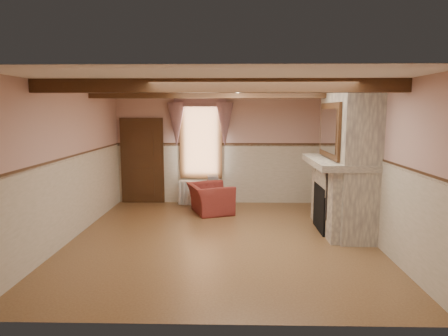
{
  "coord_description": "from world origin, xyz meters",
  "views": [
    {
      "loc": [
        0.22,
        -7.1,
        2.32
      ],
      "look_at": [
        0.04,
        0.8,
        1.21
      ],
      "focal_mm": 32.0,
      "sensor_mm": 36.0,
      "label": 1
    }
  ],
  "objects_px": {
    "armchair": "(210,198)",
    "radiator": "(192,193)",
    "bowl": "(340,158)",
    "side_table": "(212,194)",
    "oil_lamp": "(334,150)",
    "mantel_clock": "(329,150)"
  },
  "relations": [
    {
      "from": "armchair",
      "to": "bowl",
      "type": "distance_m",
      "value": 3.16
    },
    {
      "from": "armchair",
      "to": "radiator",
      "type": "bearing_deg",
      "value": 12.55
    },
    {
      "from": "side_table",
      "to": "bowl",
      "type": "xyz_separation_m",
      "value": [
        2.57,
        -2.27,
        1.19
      ]
    },
    {
      "from": "side_table",
      "to": "oil_lamp",
      "type": "distance_m",
      "value": 3.39
    },
    {
      "from": "radiator",
      "to": "bowl",
      "type": "distance_m",
      "value": 3.98
    },
    {
      "from": "side_table",
      "to": "radiator",
      "type": "xyz_separation_m",
      "value": [
        -0.49,
        0.0,
        0.02
      ]
    },
    {
      "from": "oil_lamp",
      "to": "side_table",
      "type": "bearing_deg",
      "value": 145.02
    },
    {
      "from": "side_table",
      "to": "oil_lamp",
      "type": "relative_size",
      "value": 2.05
    },
    {
      "from": "side_table",
      "to": "radiator",
      "type": "bearing_deg",
      "value": 180.0
    },
    {
      "from": "armchair",
      "to": "radiator",
      "type": "distance_m",
      "value": 0.93
    },
    {
      "from": "radiator",
      "to": "oil_lamp",
      "type": "distance_m",
      "value": 3.76
    },
    {
      "from": "bowl",
      "to": "mantel_clock",
      "type": "xyz_separation_m",
      "value": [
        0.0,
        0.92,
        0.06
      ]
    },
    {
      "from": "oil_lamp",
      "to": "mantel_clock",
      "type": "bearing_deg",
      "value": 90.0
    },
    {
      "from": "side_table",
      "to": "bowl",
      "type": "relative_size",
      "value": 1.6
    },
    {
      "from": "side_table",
      "to": "radiator",
      "type": "height_order",
      "value": "radiator"
    },
    {
      "from": "side_table",
      "to": "radiator",
      "type": "distance_m",
      "value": 0.49
    },
    {
      "from": "bowl",
      "to": "side_table",
      "type": "bearing_deg",
      "value": 138.5
    },
    {
      "from": "armchair",
      "to": "bowl",
      "type": "bearing_deg",
      "value": -140.47
    },
    {
      "from": "armchair",
      "to": "bowl",
      "type": "xyz_separation_m",
      "value": [
        2.55,
        -1.49,
        1.13
      ]
    },
    {
      "from": "oil_lamp",
      "to": "armchair",
      "type": "bearing_deg",
      "value": 158.28
    },
    {
      "from": "bowl",
      "to": "mantel_clock",
      "type": "bearing_deg",
      "value": 90.0
    },
    {
      "from": "bowl",
      "to": "oil_lamp",
      "type": "bearing_deg",
      "value": 90.0
    }
  ]
}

